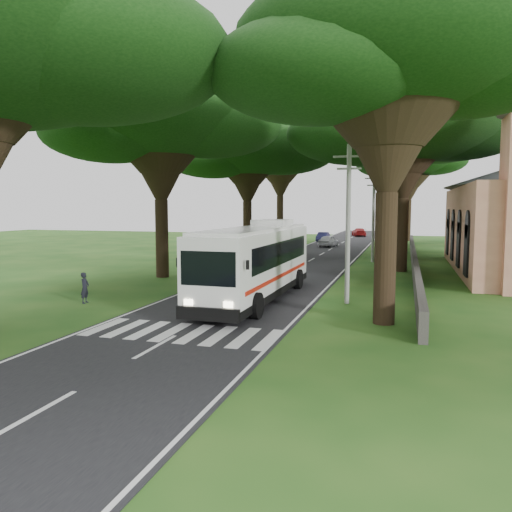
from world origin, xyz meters
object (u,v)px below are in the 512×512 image
object	(u,v)px
pole_mid	(373,215)
pedestrian	(85,288)
distant_car_b	(323,237)
pole_near	(348,221)
pole_far	(383,213)
coach_bus	(256,261)
distant_car_c	(359,232)
distant_car_a	(328,241)

from	to	relation	value
pole_mid	pedestrian	world-z (taller)	pole_mid
pedestrian	distant_car_b	bearing A→B (deg)	-11.86
distant_car_b	pedestrian	size ratio (longest dim) A/B	2.48
pole_near	pedestrian	world-z (taller)	pole_near
pole_far	coach_bus	bearing A→B (deg)	-96.64
pole_mid	coach_bus	size ratio (longest dim) A/B	0.61
pole_mid	distant_car_b	world-z (taller)	pole_mid
pole_mid	coach_bus	xyz separation A→B (m)	(-4.70, -20.38, -2.11)
distant_car_c	pedestrian	distance (m)	63.44
distant_car_c	pedestrian	bearing A→B (deg)	68.78
pedestrian	pole_mid	bearing A→B (deg)	-35.16
pole_far	pedestrian	world-z (taller)	pole_far
coach_bus	pole_far	bearing A→B (deg)	83.94
pole_near	distant_car_a	size ratio (longest dim) A/B	1.96
pole_far	distant_car_a	world-z (taller)	pole_far
coach_bus	distant_car_a	bearing A→B (deg)	93.12
coach_bus	distant_car_b	world-z (taller)	coach_bus
pole_mid	pedestrian	distance (m)	27.23
pole_near	pole_mid	distance (m)	20.00
pole_near	distant_car_b	size ratio (longest dim) A/B	2.04
pole_far	distant_car_a	size ratio (longest dim) A/B	1.96
pole_near	pole_far	world-z (taller)	same
pole_mid	distant_car_b	xyz separation A→B (m)	(-8.50, 25.19, -3.50)
coach_bus	distant_car_c	size ratio (longest dim) A/B	2.81
pole_near	distant_car_b	bearing A→B (deg)	100.65
distant_car_c	pedestrian	size ratio (longest dim) A/B	2.93
pole_far	distant_car_a	distance (m)	8.31
pole_far	pedestrian	xyz separation A→B (m)	(-12.83, -43.78, -3.39)
pole_mid	pole_far	size ratio (longest dim) A/B	1.00
distant_car_b	pedestrian	xyz separation A→B (m)	(-4.33, -48.96, 0.12)
pole_near	coach_bus	distance (m)	5.17
pole_near	pole_mid	world-z (taller)	same
pole_near	distant_car_c	xyz separation A→B (m)	(-4.70, 59.14, -3.48)
pole_near	pedestrian	size ratio (longest dim) A/B	5.06
distant_car_b	pedestrian	distance (m)	49.16
distant_car_a	pole_far	bearing A→B (deg)	-137.00
distant_car_c	pedestrian	world-z (taller)	pedestrian
pole_mid	distant_car_c	size ratio (longest dim) A/B	1.72
distant_car_c	distant_car_a	bearing A→B (deg)	72.22
pole_near	distant_car_a	distance (m)	36.54
pole_mid	pole_far	world-z (taller)	same
pole_far	pedestrian	bearing A→B (deg)	-106.34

